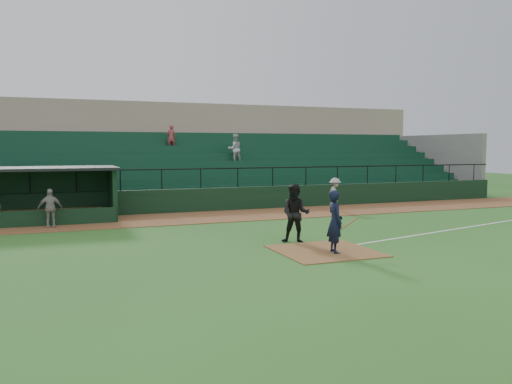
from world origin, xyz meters
name	(u,v)px	position (x,y,z in m)	size (l,w,h in m)	color
ground	(310,246)	(0.00, 0.00, 0.00)	(90.00, 90.00, 0.00)	#285D1E
warning_track	(233,216)	(0.00, 8.00, 0.01)	(40.00, 4.00, 0.03)	brown
home_plate_dirt	(325,251)	(0.00, -1.00, 0.01)	(3.00, 3.00, 0.03)	brown
foul_line	(469,227)	(8.00, 1.20, 0.01)	(18.00, 0.09, 0.01)	white
stadium_structure	(190,163)	(0.00, 16.46, 2.30)	(38.00, 13.08, 6.40)	black
dugout	(11,192)	(-9.75, 9.56, 1.33)	(8.90, 3.20, 2.42)	black
batter_at_plate	(335,222)	(0.15, -1.36, 0.98)	(1.08, 0.78, 1.97)	black
umpire	(296,214)	(-0.24, 0.66, 1.01)	(0.99, 0.77, 2.03)	black
runner	(335,194)	(5.46, 7.80, 0.88)	(1.10, 0.63, 1.70)	#AAA69F
dugout_player_a	(50,208)	(-8.15, 7.28, 0.82)	(0.93, 0.39, 1.58)	#9C9792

